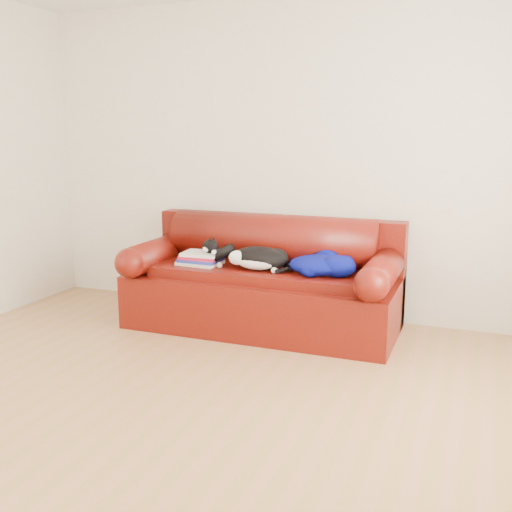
{
  "coord_description": "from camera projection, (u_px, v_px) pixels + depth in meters",
  "views": [
    {
      "loc": [
        1.56,
        -2.79,
        1.54
      ],
      "look_at": [
        -0.04,
        1.35,
        0.61
      ],
      "focal_mm": 42.0,
      "sensor_mm": 36.0,
      "label": 1
    }
  ],
  "objects": [
    {
      "name": "ground",
      "position": [
        178.0,
        406.0,
        3.41
      ],
      "size": [
        4.5,
        4.5,
        0.0
      ],
      "primitive_type": "plane",
      "color": "olive",
      "rests_on": "ground"
    },
    {
      "name": "room_shell",
      "position": [
        192.0,
        105.0,
        3.04
      ],
      "size": [
        4.52,
        4.02,
        2.61
      ],
      "color": "beige",
      "rests_on": "ground"
    },
    {
      "name": "cat",
      "position": [
        258.0,
        259.0,
        4.55
      ],
      "size": [
        0.64,
        0.33,
        0.22
      ],
      "rotation": [
        0.0,
        0.0,
        0.25
      ],
      "color": "black",
      "rests_on": "sofa_base"
    },
    {
      "name": "sofa_base",
      "position": [
        263.0,
        298.0,
        4.74
      ],
      "size": [
        2.1,
        0.9,
        0.5
      ],
      "color": "#3F0208",
      "rests_on": "ground"
    },
    {
      "name": "sofa_back",
      "position": [
        273.0,
        255.0,
        4.9
      ],
      "size": [
        2.1,
        1.01,
        0.88
      ],
      "color": "#3F0208",
      "rests_on": "ground"
    },
    {
      "name": "blanket",
      "position": [
        321.0,
        264.0,
        4.44
      ],
      "size": [
        0.56,
        0.44,
        0.16
      ],
      "rotation": [
        0.0,
        0.0,
        0.1
      ],
      "color": "#020740",
      "rests_on": "sofa_base"
    },
    {
      "name": "book_stack",
      "position": [
        201.0,
        258.0,
        4.74
      ],
      "size": [
        0.34,
        0.27,
        0.1
      ],
      "rotation": [
        0.0,
        0.0,
        -0.01
      ],
      "color": "beige",
      "rests_on": "sofa_base"
    }
  ]
}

